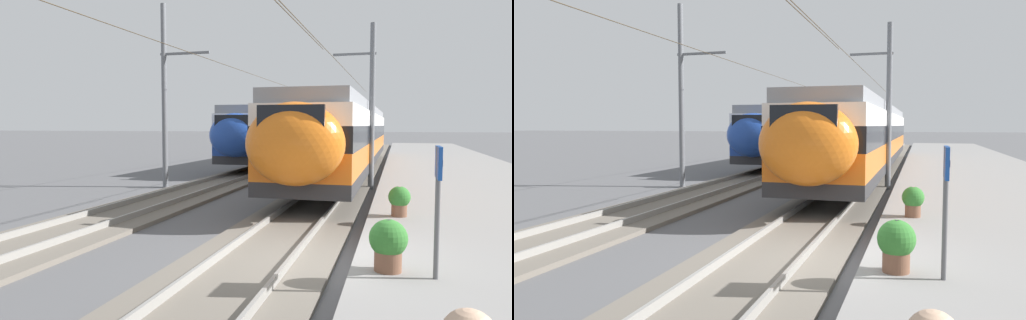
# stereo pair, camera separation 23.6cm
# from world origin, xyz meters

# --- Properties ---
(ground_plane) EXTENTS (400.00, 400.00, 0.00)m
(ground_plane) POSITION_xyz_m (0.00, 0.00, 0.00)
(ground_plane) COLOR #565659
(track_near) EXTENTS (120.00, 3.00, 0.28)m
(track_near) POSITION_xyz_m (0.00, 1.20, 0.07)
(track_near) COLOR #6B6359
(track_near) RESTS_ON ground
(track_far) EXTENTS (120.00, 3.00, 0.28)m
(track_far) POSITION_xyz_m (0.00, 6.55, 0.07)
(track_far) COLOR #6B6359
(track_far) RESTS_ON ground
(train_near_platform) EXTENTS (30.81, 2.96, 4.27)m
(train_near_platform) POSITION_xyz_m (18.05, 1.20, 2.23)
(train_near_platform) COLOR #2D2D30
(train_near_platform) RESTS_ON track_near
(train_far_track) EXTENTS (34.58, 2.99, 4.27)m
(train_far_track) POSITION_xyz_m (30.61, 6.55, 2.23)
(train_far_track) COLOR #2D2D30
(train_far_track) RESTS_ON track_far
(catenary_mast_mid) EXTENTS (40.67, 1.84, 7.12)m
(catenary_mast_mid) POSITION_xyz_m (12.19, -0.22, 3.76)
(catenary_mast_mid) COLOR slate
(catenary_mast_mid) RESTS_ON ground
(catenary_mast_far_side) EXTENTS (40.67, 2.31, 8.10)m
(catenary_mast_far_side) POSITION_xyz_m (10.34, 8.42, 4.21)
(catenary_mast_far_side) COLOR slate
(catenary_mast_far_side) RESTS_ON ground
(platform_sign) EXTENTS (0.70, 0.08, 2.09)m
(platform_sign) POSITION_xyz_m (-1.19, -2.05, 1.89)
(platform_sign) COLOR #59595B
(platform_sign) RESTS_ON platform_slab
(potted_plant_platform_edge) EXTENTS (0.58, 0.58, 0.81)m
(potted_plant_platform_edge) POSITION_xyz_m (4.10, -1.50, 0.82)
(potted_plant_platform_edge) COLOR brown
(potted_plant_platform_edge) RESTS_ON platform_slab
(potted_plant_by_shelter) EXTENTS (0.63, 0.63, 0.87)m
(potted_plant_by_shelter) POSITION_xyz_m (-0.99, -1.31, 0.85)
(potted_plant_by_shelter) COLOR brown
(potted_plant_by_shelter) RESTS_ON platform_slab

